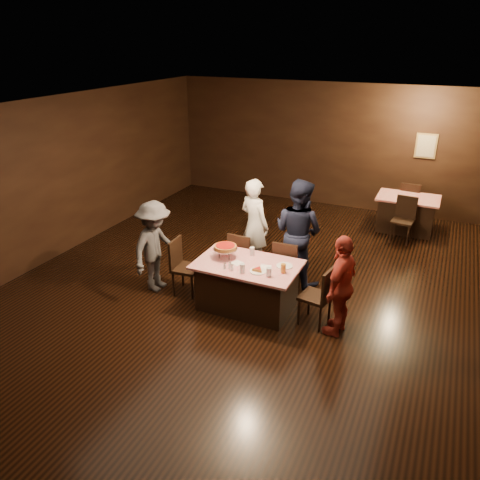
% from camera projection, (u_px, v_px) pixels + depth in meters
% --- Properties ---
extents(room, '(10.00, 10.04, 3.02)m').
position_uv_depth(room, '(250.00, 169.00, 7.07)').
color(room, black).
rests_on(room, ground).
extents(main_table, '(1.60, 1.00, 0.77)m').
position_uv_depth(main_table, '(247.00, 285.00, 7.35)').
color(main_table, '#A90B1B').
rests_on(main_table, ground).
extents(back_table, '(1.30, 0.90, 0.77)m').
position_uv_depth(back_table, '(406.00, 214.00, 10.31)').
color(back_table, red).
rests_on(back_table, ground).
extents(chair_far_left, '(0.44, 0.44, 0.95)m').
position_uv_depth(chair_far_left, '(244.00, 257.00, 8.09)').
color(chair_far_left, black).
rests_on(chair_far_left, ground).
extents(chair_far_right, '(0.44, 0.44, 0.95)m').
position_uv_depth(chair_far_right, '(287.00, 266.00, 7.79)').
color(chair_far_right, black).
rests_on(chair_far_right, ground).
extents(chair_end_left, '(0.45, 0.45, 0.95)m').
position_uv_depth(chair_end_left, '(187.00, 267.00, 7.74)').
color(chair_end_left, black).
rests_on(chair_end_left, ground).
extents(chair_end_right, '(0.48, 0.48, 0.95)m').
position_uv_depth(chair_end_right, '(315.00, 295.00, 6.90)').
color(chair_end_right, black).
rests_on(chair_end_right, ground).
extents(chair_back_near, '(0.46, 0.46, 0.95)m').
position_uv_depth(chair_back_near, '(403.00, 220.00, 9.69)').
color(chair_back_near, black).
rests_on(chair_back_near, ground).
extents(chair_back_far, '(0.45, 0.45, 0.95)m').
position_uv_depth(chair_back_far, '(410.00, 202.00, 10.77)').
color(chair_back_far, black).
rests_on(chair_back_far, ground).
extents(diner_white_jacket, '(0.74, 0.62, 1.73)m').
position_uv_depth(diner_white_jacket, '(254.00, 225.00, 8.39)').
color(diner_white_jacket, white).
rests_on(diner_white_jacket, ground).
extents(diner_navy_hoodie, '(1.07, 0.93, 1.86)m').
position_uv_depth(diner_navy_hoodie, '(298.00, 232.00, 7.94)').
color(diner_navy_hoodie, black).
rests_on(diner_navy_hoodie, ground).
extents(diner_grey_knit, '(0.62, 1.04, 1.57)m').
position_uv_depth(diner_grey_knit, '(155.00, 247.00, 7.75)').
color(diner_grey_knit, '#4D4C51').
rests_on(diner_grey_knit, ground).
extents(diner_red_shirt, '(0.50, 0.94, 1.53)m').
position_uv_depth(diner_red_shirt, '(341.00, 286.00, 6.58)').
color(diner_red_shirt, '#AD352A').
rests_on(diner_red_shirt, ground).
extents(pizza_stand, '(0.38, 0.38, 0.22)m').
position_uv_depth(pizza_stand, '(225.00, 247.00, 7.32)').
color(pizza_stand, black).
rests_on(pizza_stand, main_table).
extents(plate_with_slice, '(0.25, 0.25, 0.06)m').
position_uv_depth(plate_with_slice, '(258.00, 270.00, 6.94)').
color(plate_with_slice, white).
rests_on(plate_with_slice, main_table).
extents(plate_empty, '(0.25, 0.25, 0.01)m').
position_uv_depth(plate_empty, '(284.00, 266.00, 7.11)').
color(plate_empty, white).
rests_on(plate_empty, main_table).
extents(glass_front_left, '(0.08, 0.08, 0.14)m').
position_uv_depth(glass_front_left, '(242.00, 268.00, 6.90)').
color(glass_front_left, silver).
rests_on(glass_front_left, main_table).
extents(glass_front_right, '(0.08, 0.08, 0.14)m').
position_uv_depth(glass_front_right, '(269.00, 272.00, 6.79)').
color(glass_front_right, silver).
rests_on(glass_front_right, main_table).
extents(glass_amber, '(0.08, 0.08, 0.14)m').
position_uv_depth(glass_amber, '(283.00, 268.00, 6.90)').
color(glass_amber, '#BF7F26').
rests_on(glass_amber, main_table).
extents(glass_back, '(0.08, 0.08, 0.14)m').
position_uv_depth(glass_back, '(252.00, 251.00, 7.44)').
color(glass_back, silver).
rests_on(glass_back, main_table).
extents(condiments, '(0.17, 0.10, 0.09)m').
position_uv_depth(condiments, '(229.00, 266.00, 7.01)').
color(condiments, silver).
rests_on(condiments, main_table).
extents(napkin_center, '(0.19, 0.19, 0.01)m').
position_uv_depth(napkin_center, '(266.00, 267.00, 7.08)').
color(napkin_center, white).
rests_on(napkin_center, main_table).
extents(napkin_left, '(0.21, 0.21, 0.01)m').
position_uv_depth(napkin_left, '(237.00, 263.00, 7.21)').
color(napkin_left, white).
rests_on(napkin_left, main_table).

